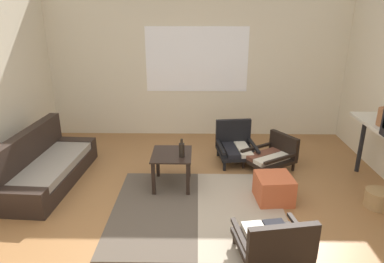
{
  "coord_description": "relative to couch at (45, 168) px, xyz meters",
  "views": [
    {
      "loc": [
        0.01,
        -3.12,
        2.26
      ],
      "look_at": [
        -0.05,
        0.88,
        0.81
      ],
      "focal_mm": 32.5,
      "sensor_mm": 36.0,
      "label": 1
    }
  ],
  "objects": [
    {
      "name": "wicker_basket",
      "position": [
        4.2,
        -0.55,
        -0.11
      ],
      "size": [
        0.31,
        0.31,
        0.21
      ],
      "primitive_type": "cylinder",
      "color": "#9E7A4C",
      "rests_on": "ground"
    },
    {
      "name": "armchair_corner",
      "position": [
        3.15,
        0.49,
        -0.0
      ],
      "size": [
        0.83,
        0.79,
        0.49
      ],
      "color": "black",
      "rests_on": "ground"
    },
    {
      "name": "armchair_by_window",
      "position": [
        2.63,
        0.78,
        0.03
      ],
      "size": [
        0.62,
        0.68,
        0.6
      ],
      "color": "black",
      "rests_on": "ground"
    },
    {
      "name": "coffee_table",
      "position": [
        1.71,
        -0.06,
        0.14
      ],
      "size": [
        0.51,
        0.58,
        0.46
      ],
      "color": "black",
      "rests_on": "ground"
    },
    {
      "name": "couch",
      "position": [
        0.0,
        0.0,
        0.0
      ],
      "size": [
        0.79,
        1.8,
        0.71
      ],
      "color": "black",
      "rests_on": "ground"
    },
    {
      "name": "ground_plane",
      "position": [
        2.03,
        -1.05,
        -0.22
      ],
      "size": [
        7.8,
        7.8,
        0.0
      ],
      "primitive_type": "plane",
      "color": "olive"
    },
    {
      "name": "armchair_striped_foreground",
      "position": [
        2.75,
        -1.53,
        0.01
      ],
      "size": [
        0.72,
        0.67,
        0.53
      ],
      "color": "black",
      "rests_on": "ground"
    },
    {
      "name": "ottoman_orange",
      "position": [
        2.98,
        -0.42,
        -0.05
      ],
      "size": [
        0.46,
        0.46,
        0.33
      ],
      "primitive_type": "cube",
      "rotation": [
        0.0,
        0.0,
        0.09
      ],
      "color": "#BC5633",
      "rests_on": "ground"
    },
    {
      "name": "far_wall_with_window",
      "position": [
        2.03,
        2.0,
        1.13
      ],
      "size": [
        5.6,
        0.13,
        2.7
      ],
      "color": "beige",
      "rests_on": "ground"
    },
    {
      "name": "area_rug",
      "position": [
        2.06,
        -0.65,
        -0.21
      ],
      "size": [
        2.01,
        1.83,
        0.01
      ],
      "color": "#4C4238",
      "rests_on": "ground"
    },
    {
      "name": "glass_bottle",
      "position": [
        1.85,
        -0.16,
        0.34
      ],
      "size": [
        0.07,
        0.07,
        0.24
      ],
      "color": "black",
      "rests_on": "coffee_table"
    }
  ]
}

